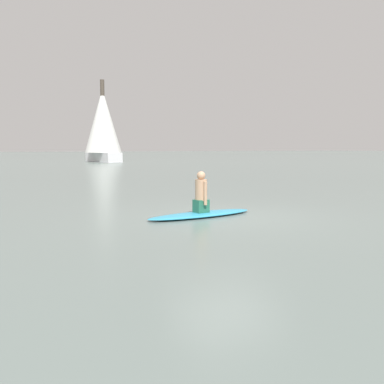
# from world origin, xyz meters

# --- Properties ---
(ground_plane) EXTENTS (400.00, 400.00, 0.00)m
(ground_plane) POSITION_xyz_m (0.00, 0.00, 0.00)
(ground_plane) COLOR slate
(surfboard) EXTENTS (2.96, 1.09, 0.10)m
(surfboard) POSITION_xyz_m (0.49, -0.35, 0.05)
(surfboard) COLOR #339EC6
(surfboard) RESTS_ON ground
(person_paddler) EXTENTS (0.35, 0.43, 0.97)m
(person_paddler) POSITION_xyz_m (0.49, -0.35, 0.54)
(person_paddler) COLOR #26664C
(person_paddler) RESTS_ON surfboard
(sailboat_distant) EXTENTS (4.75, 6.19, 9.39)m
(sailboat_distant) POSITION_xyz_m (-10.30, -42.48, 4.40)
(sailboat_distant) COLOR silver
(sailboat_distant) RESTS_ON ground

